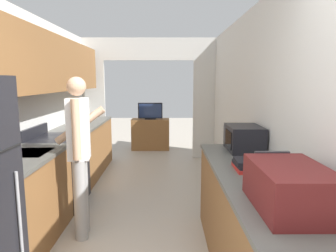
{
  "coord_description": "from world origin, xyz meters",
  "views": [
    {
      "loc": [
        0.36,
        -1.06,
        1.65
      ],
      "look_at": [
        0.38,
        2.68,
        1.07
      ],
      "focal_mm": 32.0,
      "sensor_mm": 36.0,
      "label": 1
    }
  ],
  "objects_px": {
    "person": "(79,153)",
    "television": "(150,111)",
    "microwave": "(244,138)",
    "book_stack": "(247,165)",
    "tv_cabinet": "(151,134)",
    "range_oven": "(59,170)",
    "suitcase": "(290,187)"
  },
  "relations": [
    {
      "from": "range_oven",
      "to": "microwave",
      "type": "xyz_separation_m",
      "value": [
        2.25,
        -0.75,
        0.58
      ]
    },
    {
      "from": "book_stack",
      "to": "tv_cabinet",
      "type": "relative_size",
      "value": 0.34
    },
    {
      "from": "person",
      "to": "microwave",
      "type": "xyz_separation_m",
      "value": [
        1.72,
        0.08,
        0.14
      ]
    },
    {
      "from": "microwave",
      "to": "book_stack",
      "type": "height_order",
      "value": "microwave"
    },
    {
      "from": "book_stack",
      "to": "microwave",
      "type": "bearing_deg",
      "value": 78.05
    },
    {
      "from": "tv_cabinet",
      "to": "microwave",
      "type": "bearing_deg",
      "value": -73.22
    },
    {
      "from": "book_stack",
      "to": "range_oven",
      "type": "bearing_deg",
      "value": 145.61
    },
    {
      "from": "microwave",
      "to": "tv_cabinet",
      "type": "distance_m",
      "value": 4.2
    },
    {
      "from": "person",
      "to": "book_stack",
      "type": "distance_m",
      "value": 1.69
    },
    {
      "from": "person",
      "to": "microwave",
      "type": "height_order",
      "value": "person"
    },
    {
      "from": "microwave",
      "to": "book_stack",
      "type": "bearing_deg",
      "value": -101.95
    },
    {
      "from": "tv_cabinet",
      "to": "book_stack",
      "type": "bearing_deg",
      "value": -77.29
    },
    {
      "from": "person",
      "to": "television",
      "type": "bearing_deg",
      "value": -15.6
    },
    {
      "from": "microwave",
      "to": "television",
      "type": "height_order",
      "value": "microwave"
    },
    {
      "from": "suitcase",
      "to": "microwave",
      "type": "distance_m",
      "value": 1.45
    },
    {
      "from": "television",
      "to": "book_stack",
      "type": "bearing_deg",
      "value": -77.18
    },
    {
      "from": "range_oven",
      "to": "television",
      "type": "bearing_deg",
      "value": 71.78
    },
    {
      "from": "television",
      "to": "suitcase",
      "type": "bearing_deg",
      "value": -78.54
    },
    {
      "from": "person",
      "to": "tv_cabinet",
      "type": "distance_m",
      "value": 4.12
    },
    {
      "from": "book_stack",
      "to": "tv_cabinet",
      "type": "height_order",
      "value": "book_stack"
    },
    {
      "from": "range_oven",
      "to": "suitcase",
      "type": "bearing_deg",
      "value": -45.75
    },
    {
      "from": "suitcase",
      "to": "microwave",
      "type": "relative_size",
      "value": 1.31
    },
    {
      "from": "microwave",
      "to": "book_stack",
      "type": "distance_m",
      "value": 0.71
    },
    {
      "from": "microwave",
      "to": "tv_cabinet",
      "type": "height_order",
      "value": "microwave"
    },
    {
      "from": "microwave",
      "to": "book_stack",
      "type": "xyz_separation_m",
      "value": [
        -0.15,
        -0.69,
        -0.09
      ]
    },
    {
      "from": "suitcase",
      "to": "microwave",
      "type": "height_order",
      "value": "same"
    },
    {
      "from": "microwave",
      "to": "tv_cabinet",
      "type": "relative_size",
      "value": 0.53
    },
    {
      "from": "microwave",
      "to": "television",
      "type": "relative_size",
      "value": 0.82
    },
    {
      "from": "tv_cabinet",
      "to": "television",
      "type": "distance_m",
      "value": 0.56
    },
    {
      "from": "person",
      "to": "suitcase",
      "type": "bearing_deg",
      "value": -138.64
    },
    {
      "from": "suitcase",
      "to": "television",
      "type": "relative_size",
      "value": 1.08
    },
    {
      "from": "book_stack",
      "to": "television",
      "type": "bearing_deg",
      "value": 102.82
    }
  ]
}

